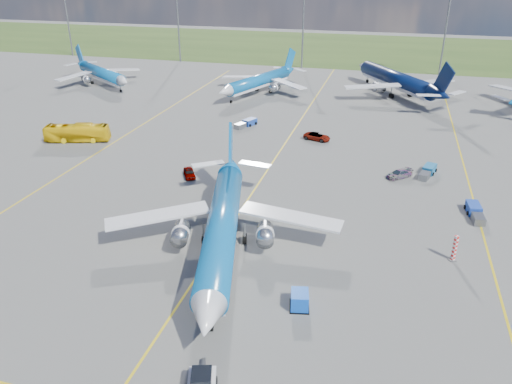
% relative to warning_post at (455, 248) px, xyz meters
% --- Properties ---
extents(ground, '(400.00, 400.00, 0.00)m').
position_rel_warning_post_xyz_m(ground, '(-26.00, -8.00, -1.50)').
color(ground, '#5B5B58').
rests_on(ground, ground).
extents(grass_strip, '(400.00, 80.00, 0.01)m').
position_rel_warning_post_xyz_m(grass_strip, '(-26.00, 142.00, -1.50)').
color(grass_strip, '#2D4719').
rests_on(grass_strip, ground).
extents(taxiway_lines, '(60.25, 160.00, 0.02)m').
position_rel_warning_post_xyz_m(taxiway_lines, '(-25.83, 19.70, -1.49)').
color(taxiway_lines, gold).
rests_on(taxiway_lines, ground).
extents(floodlight_masts, '(202.20, 0.50, 22.70)m').
position_rel_warning_post_xyz_m(floodlight_masts, '(-16.00, 102.00, 11.06)').
color(floodlight_masts, slate).
rests_on(floodlight_masts, ground).
extents(warning_post, '(0.50, 0.50, 3.00)m').
position_rel_warning_post_xyz_m(warning_post, '(0.00, 0.00, 0.00)').
color(warning_post, red).
rests_on(warning_post, ground).
extents(bg_jet_nw, '(40.95, 39.16, 8.53)m').
position_rel_warning_post_xyz_m(bg_jet_nw, '(-82.53, 65.53, -1.50)').
color(bg_jet_nw, '#0B5EA2').
rests_on(bg_jet_nw, ground).
extents(bg_jet_nnw, '(35.49, 40.42, 8.85)m').
position_rel_warning_post_xyz_m(bg_jet_nnw, '(-40.16, 67.05, -1.50)').
color(bg_jet_nnw, '#0B5EA2').
rests_on(bg_jet_nnw, ground).
extents(bg_jet_n, '(48.29, 51.26, 10.72)m').
position_rel_warning_post_xyz_m(bg_jet_n, '(-7.80, 74.83, -1.50)').
color(bg_jet_n, '#07143B').
rests_on(bg_jet_n, ground).
extents(main_airliner, '(37.72, 44.28, 10.02)m').
position_rel_warning_post_xyz_m(main_airliner, '(-24.82, -5.53, -1.50)').
color(main_airliner, '#0B5EA2').
rests_on(main_airliner, ground).
extents(uld_container, '(2.03, 2.35, 1.65)m').
position_rel_warning_post_xyz_m(uld_container, '(-14.74, -12.57, -0.68)').
color(uld_container, blue).
rests_on(uld_container, ground).
extents(apron_bus, '(11.77, 5.96, 3.20)m').
position_rel_warning_post_xyz_m(apron_bus, '(-62.62, 23.87, 0.10)').
color(apron_bus, yellow).
rests_on(apron_bus, ground).
extents(service_car_a, '(3.26, 4.09, 1.31)m').
position_rel_warning_post_xyz_m(service_car_a, '(-36.83, 13.97, -0.85)').
color(service_car_a, '#999999').
rests_on(service_car_a, ground).
extents(service_car_b, '(5.31, 3.45, 1.36)m').
position_rel_warning_post_xyz_m(service_car_b, '(-20.77, 35.99, -0.82)').
color(service_car_b, '#999999').
rests_on(service_car_b, ground).
extents(service_car_c, '(4.30, 4.13, 1.23)m').
position_rel_warning_post_xyz_m(service_car_c, '(-6.05, 22.03, -0.88)').
color(service_car_c, '#999999').
rests_on(service_car_c, ground).
extents(baggage_tug_w, '(1.99, 5.57, 1.22)m').
position_rel_warning_post_xyz_m(baggage_tug_w, '(3.55, 11.73, -0.93)').
color(baggage_tug_w, '#1C3FA9').
rests_on(baggage_tug_w, ground).
extents(baggage_tug_c, '(3.56, 5.67, 1.24)m').
position_rel_warning_post_xyz_m(baggage_tug_c, '(-35.60, 40.65, -0.92)').
color(baggage_tug_c, navy).
rests_on(baggage_tug_c, ground).
extents(baggage_tug_e, '(2.93, 5.64, 1.22)m').
position_rel_warning_post_xyz_m(baggage_tug_e, '(-1.83, 24.29, -0.93)').
color(baggage_tug_e, '#185F92').
rests_on(baggage_tug_e, ground).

